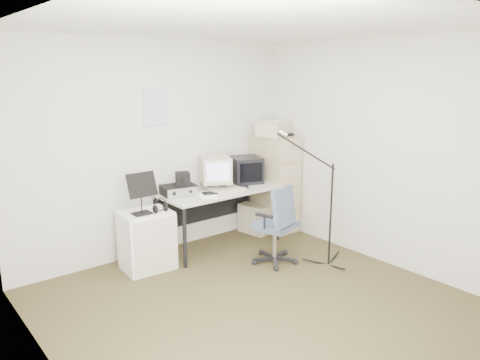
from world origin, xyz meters
TOP-DOWN VIEW (x-y plane):
  - floor at (0.00, 0.00)m, footprint 3.60×3.60m
  - ceiling at (0.00, 0.00)m, footprint 3.60×3.60m
  - wall_back at (0.00, 1.80)m, footprint 3.60×0.02m
  - wall_front at (0.00, -1.80)m, footprint 3.60×0.02m
  - wall_left at (-1.80, 0.00)m, footprint 0.02×3.60m
  - wall_right at (1.80, 0.00)m, footprint 0.02×3.60m
  - wall_calendar at (-0.02, 1.79)m, footprint 0.30×0.02m
  - filing_cabinet at (1.58, 1.48)m, footprint 0.40×0.60m
  - printer at (1.58, 1.49)m, footprint 0.57×0.47m
  - desk at (0.63, 1.45)m, footprint 1.50×0.70m
  - crt_monitor at (0.63, 1.54)m, footprint 0.47×0.48m
  - crt_tv at (1.13, 1.54)m, footprint 0.47×0.48m
  - desk_speaker at (0.84, 1.57)m, footprint 0.10×0.10m
  - keyboard at (0.64, 1.31)m, footprint 0.47×0.18m
  - mouse at (0.88, 1.30)m, footprint 0.10×0.14m
  - radio_receiver at (0.12, 1.55)m, footprint 0.43×0.34m
  - radio_speaker at (0.15, 1.51)m, footprint 0.20×0.20m
  - papers at (0.34, 1.30)m, footprint 0.29×0.33m
  - pc_tower at (1.26, 1.54)m, footprint 0.25×0.44m
  - office_chair at (0.81, 0.64)m, footprint 0.66×0.66m
  - side_cart at (-0.41, 1.40)m, footprint 0.55×0.46m
  - music_stand at (-0.47, 1.35)m, footprint 0.36×0.28m
  - headphones at (-0.28, 1.29)m, footprint 0.21×0.21m
  - mic_stand at (1.25, 0.22)m, footprint 0.03×0.03m

SIDE VIEW (x-z plane):
  - floor at x=0.00m, z-range -0.01..0.00m
  - pc_tower at x=1.26m, z-range 0.00..0.39m
  - side_cart at x=-0.41m, z-range 0.00..0.65m
  - desk at x=0.63m, z-range 0.00..0.73m
  - office_chair at x=0.81m, z-range 0.00..0.92m
  - filing_cabinet at x=1.58m, z-range 0.00..1.30m
  - headphones at x=-0.28m, z-range 0.69..0.72m
  - papers at x=0.34m, z-range 0.73..0.75m
  - keyboard at x=0.64m, z-range 0.73..0.76m
  - mouse at x=0.88m, z-range 0.73..0.77m
  - mic_stand at x=1.25m, z-range 0.00..1.52m
  - radio_receiver at x=0.12m, z-range 0.73..0.84m
  - desk_speaker at x=0.84m, z-range 0.73..0.90m
  - music_stand at x=-0.47m, z-range 0.65..1.12m
  - crt_tv at x=1.13m, z-range 0.73..1.06m
  - radio_speaker at x=0.15m, z-range 0.84..1.00m
  - crt_monitor at x=0.63m, z-range 0.73..1.12m
  - wall_back at x=0.00m, z-range 0.00..2.50m
  - wall_front at x=0.00m, z-range 0.00..2.50m
  - wall_left at x=-1.80m, z-range 0.00..2.50m
  - wall_right at x=1.80m, z-range 0.00..2.50m
  - printer at x=1.58m, z-range 1.30..1.49m
  - wall_calendar at x=-0.02m, z-range 1.53..1.97m
  - ceiling at x=0.00m, z-range 2.50..2.50m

